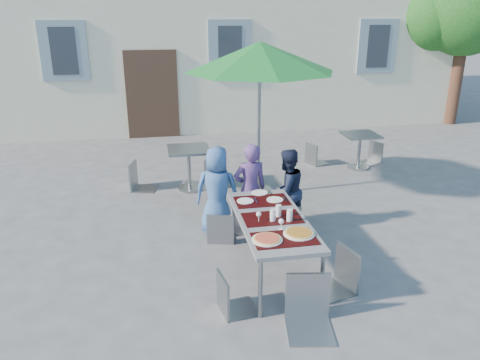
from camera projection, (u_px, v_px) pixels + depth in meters
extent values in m
plane|color=#4E4E51|center=(333.00, 285.00, 5.64)|extent=(90.00, 90.00, 0.00)
cube|color=#3C281D|center=(152.00, 95.00, 11.81)|extent=(1.30, 0.06, 2.20)
cube|color=gray|center=(64.00, 51.00, 11.09)|extent=(1.10, 0.06, 1.40)
cube|color=#262B33|center=(64.00, 51.00, 11.07)|extent=(0.60, 0.04, 1.10)
cube|color=gray|center=(230.00, 49.00, 11.78)|extent=(1.10, 0.06, 1.40)
cube|color=#262B33|center=(230.00, 49.00, 11.76)|extent=(0.60, 0.04, 1.10)
cube|color=gray|center=(378.00, 46.00, 12.47)|extent=(1.10, 0.06, 1.40)
cube|color=#262B33|center=(378.00, 46.00, 12.46)|extent=(0.60, 0.04, 1.10)
cylinder|color=#482C1F|center=(456.00, 74.00, 13.21)|extent=(0.36, 0.36, 2.80)
sphere|color=#144C17|center=(468.00, 3.00, 12.56)|extent=(2.80, 2.80, 2.80)
sphere|color=#144C17|center=(433.00, 14.00, 12.80)|extent=(2.00, 2.00, 2.00)
cube|color=#4F5055|center=(272.00, 220.00, 5.66)|extent=(0.80, 1.85, 0.05)
cylinder|color=gray|center=(260.00, 289.00, 4.93)|extent=(0.05, 0.05, 0.70)
cylinder|color=gray|center=(322.00, 282.00, 5.05)|extent=(0.05, 0.05, 0.70)
cylinder|color=gray|center=(233.00, 221.00, 6.53)|extent=(0.05, 0.05, 0.70)
cylinder|color=gray|center=(280.00, 217.00, 6.65)|extent=(0.05, 0.05, 0.70)
cube|color=black|center=(285.00, 239.00, 5.14)|extent=(0.70, 0.42, 0.01)
cube|color=black|center=(272.00, 218.00, 5.65)|extent=(0.70, 0.42, 0.01)
cube|color=black|center=(262.00, 201.00, 6.16)|extent=(0.70, 0.42, 0.01)
cylinder|color=white|center=(267.00, 240.00, 5.10)|extent=(0.34, 0.34, 0.01)
cylinder|color=tan|center=(267.00, 239.00, 5.10)|extent=(0.30, 0.30, 0.01)
cylinder|color=#A82710|center=(267.00, 238.00, 5.10)|extent=(0.26, 0.26, 0.01)
cylinder|color=white|center=(299.00, 234.00, 5.24)|extent=(0.36, 0.36, 0.01)
cylinder|color=tan|center=(299.00, 233.00, 5.23)|extent=(0.32, 0.32, 0.01)
cylinder|color=#873709|center=(299.00, 232.00, 5.23)|extent=(0.28, 0.28, 0.01)
cylinder|color=silver|center=(273.00, 215.00, 5.55)|extent=(0.07, 0.07, 0.15)
cylinder|color=silver|center=(278.00, 211.00, 5.68)|extent=(0.07, 0.07, 0.15)
cylinder|color=silver|center=(290.00, 215.00, 5.55)|extent=(0.07, 0.07, 0.15)
cylinder|color=silver|center=(259.00, 222.00, 5.56)|extent=(0.06, 0.06, 0.00)
cylinder|color=silver|center=(259.00, 219.00, 5.54)|extent=(0.01, 0.01, 0.08)
sphere|color=silver|center=(259.00, 214.00, 5.52)|extent=(0.06, 0.06, 0.06)
cylinder|color=silver|center=(281.00, 229.00, 5.37)|extent=(0.06, 0.06, 0.00)
cylinder|color=silver|center=(281.00, 226.00, 5.36)|extent=(0.01, 0.01, 0.08)
sphere|color=silver|center=(281.00, 221.00, 5.34)|extent=(0.06, 0.06, 0.06)
cylinder|color=white|center=(245.00, 201.00, 6.14)|extent=(0.22, 0.22, 0.01)
cube|color=#95989C|center=(256.00, 200.00, 6.16)|extent=(0.02, 0.18, 0.00)
cylinder|color=white|center=(275.00, 200.00, 6.18)|extent=(0.22, 0.22, 0.01)
cube|color=#95989C|center=(285.00, 199.00, 6.20)|extent=(0.02, 0.18, 0.00)
cylinder|color=white|center=(260.00, 193.00, 6.42)|extent=(0.22, 0.22, 0.01)
cube|color=#95989C|center=(269.00, 192.00, 6.44)|extent=(0.02, 0.18, 0.00)
imported|color=#365B95|center=(217.00, 191.00, 6.75)|extent=(0.74, 0.60, 1.32)
imported|color=#553772|center=(250.00, 189.00, 6.76)|extent=(0.53, 0.38, 1.36)
imported|color=#181F35|center=(286.00, 191.00, 6.85)|extent=(0.70, 0.57, 1.26)
cube|color=gray|center=(221.00, 213.00, 6.65)|extent=(0.46, 0.46, 0.03)
cube|color=gray|center=(220.00, 203.00, 6.40)|extent=(0.37, 0.12, 0.45)
cylinder|color=gray|center=(234.00, 221.00, 6.86)|extent=(0.02, 0.02, 0.40)
cylinder|color=gray|center=(212.00, 221.00, 6.88)|extent=(0.02, 0.02, 0.40)
cylinder|color=gray|center=(232.00, 231.00, 6.56)|extent=(0.02, 0.02, 0.40)
cylinder|color=gray|center=(209.00, 231.00, 6.58)|extent=(0.02, 0.02, 0.40)
cube|color=gray|center=(248.00, 201.00, 6.93)|extent=(0.49, 0.49, 0.03)
cube|color=gray|center=(248.00, 190.00, 6.65)|extent=(0.43, 0.10, 0.51)
cylinder|color=gray|center=(259.00, 210.00, 7.19)|extent=(0.02, 0.02, 0.45)
cylinder|color=gray|center=(235.00, 210.00, 7.18)|extent=(0.02, 0.02, 0.45)
cylinder|color=gray|center=(261.00, 220.00, 6.84)|extent=(0.02, 0.02, 0.45)
cylinder|color=gray|center=(236.00, 220.00, 6.83)|extent=(0.02, 0.02, 0.45)
cube|color=gray|center=(283.00, 205.00, 6.76)|extent=(0.45, 0.45, 0.03)
cube|color=gray|center=(287.00, 194.00, 6.48)|extent=(0.43, 0.05, 0.51)
cylinder|color=gray|center=(292.00, 214.00, 7.04)|extent=(0.02, 0.02, 0.45)
cylinder|color=gray|center=(268.00, 216.00, 6.99)|extent=(0.02, 0.02, 0.45)
cylinder|color=gray|center=(298.00, 225.00, 6.70)|extent=(0.02, 0.02, 0.45)
cylinder|color=gray|center=(273.00, 226.00, 6.65)|extent=(0.02, 0.02, 0.45)
cube|color=gray|center=(239.00, 278.00, 5.04)|extent=(0.44, 0.44, 0.03)
cube|color=gray|center=(222.00, 262.00, 4.90)|extent=(0.09, 0.38, 0.45)
cylinder|color=gray|center=(258.00, 299.00, 5.02)|extent=(0.02, 0.02, 0.40)
cylinder|color=gray|center=(247.00, 284.00, 5.31)|extent=(0.02, 0.02, 0.40)
cylinder|color=gray|center=(229.00, 305.00, 4.91)|extent=(0.02, 0.02, 0.40)
cylinder|color=gray|center=(220.00, 289.00, 5.20)|extent=(0.02, 0.02, 0.40)
cube|color=gray|center=(334.00, 256.00, 5.36)|extent=(0.53, 0.53, 0.03)
cube|color=gray|center=(350.00, 233.00, 5.35)|extent=(0.14, 0.43, 0.51)
cylinder|color=gray|center=(310.00, 270.00, 5.53)|extent=(0.02, 0.02, 0.45)
cylinder|color=gray|center=(329.00, 286.00, 5.21)|extent=(0.02, 0.02, 0.45)
cylinder|color=gray|center=(336.00, 263.00, 5.67)|extent=(0.02, 0.02, 0.45)
cylinder|color=gray|center=(355.00, 278.00, 5.36)|extent=(0.02, 0.02, 0.45)
cube|color=gray|center=(312.00, 290.00, 4.64)|extent=(0.54, 0.54, 0.03)
cube|color=gray|center=(310.00, 254.00, 4.75)|extent=(0.47, 0.11, 0.56)
cylinder|color=gray|center=(293.00, 325.00, 4.54)|extent=(0.02, 0.02, 0.49)
cylinder|color=gray|center=(335.00, 324.00, 4.54)|extent=(0.02, 0.02, 0.49)
cylinder|color=gray|center=(289.00, 301.00, 4.92)|extent=(0.02, 0.02, 0.49)
cylinder|color=gray|center=(327.00, 300.00, 4.92)|extent=(0.02, 0.02, 0.49)
cylinder|color=#95989C|center=(258.00, 192.00, 8.38)|extent=(0.50, 0.50, 0.11)
cylinder|color=gray|center=(259.00, 128.00, 7.97)|extent=(0.06, 0.06, 2.46)
cone|color=#186D28|center=(260.00, 57.00, 7.57)|extent=(2.52, 2.52, 0.48)
cylinder|color=#95989C|center=(190.00, 188.00, 8.63)|extent=(0.44, 0.44, 0.04)
cylinder|color=gray|center=(189.00, 170.00, 8.51)|extent=(0.06, 0.06, 0.74)
cube|color=gray|center=(188.00, 149.00, 8.38)|extent=(0.74, 0.74, 0.04)
cube|color=gray|center=(143.00, 166.00, 8.49)|extent=(0.52, 0.52, 0.03)
cube|color=gray|center=(131.00, 152.00, 8.42)|extent=(0.14, 0.42, 0.51)
cylinder|color=gray|center=(151.00, 181.00, 8.39)|extent=(0.02, 0.02, 0.45)
cylinder|color=gray|center=(156.00, 175.00, 8.73)|extent=(0.02, 0.02, 0.45)
cylinder|color=gray|center=(132.00, 181.00, 8.42)|extent=(0.02, 0.02, 0.45)
cylinder|color=gray|center=(137.00, 174.00, 8.76)|extent=(0.02, 0.02, 0.45)
cube|color=gray|center=(195.00, 161.00, 8.64)|extent=(0.57, 0.57, 0.03)
cube|color=gray|center=(206.00, 147.00, 8.53)|extent=(0.15, 0.45, 0.55)
cylinder|color=gray|center=(187.00, 170.00, 8.93)|extent=(0.02, 0.02, 0.48)
cylinder|color=gray|center=(183.00, 177.00, 8.56)|extent=(0.02, 0.02, 0.48)
cylinder|color=gray|center=(207.00, 171.00, 8.90)|extent=(0.02, 0.02, 0.48)
cylinder|color=gray|center=(204.00, 178.00, 8.53)|extent=(0.02, 0.02, 0.48)
cylinder|color=#95989C|center=(358.00, 167.00, 9.79)|extent=(0.44, 0.44, 0.04)
cylinder|color=gray|center=(359.00, 152.00, 9.68)|extent=(0.06, 0.06, 0.69)
cube|color=gray|center=(361.00, 135.00, 9.55)|extent=(0.69, 0.69, 0.04)
cube|color=gray|center=(318.00, 145.00, 9.96)|extent=(0.49, 0.49, 0.03)
cube|color=gray|center=(312.00, 136.00, 9.79)|extent=(0.16, 0.37, 0.46)
cylinder|color=gray|center=(329.00, 155.00, 9.98)|extent=(0.02, 0.02, 0.40)
cylinder|color=gray|center=(319.00, 151.00, 10.24)|extent=(0.02, 0.02, 0.40)
cylinder|color=gray|center=(317.00, 158.00, 9.82)|extent=(0.02, 0.02, 0.40)
cylinder|color=gray|center=(307.00, 154.00, 10.08)|extent=(0.02, 0.02, 0.40)
cube|color=gray|center=(371.00, 145.00, 10.00)|extent=(0.49, 0.49, 0.03)
cube|color=gray|center=(377.00, 134.00, 10.02)|extent=(0.18, 0.35, 0.44)
cylinder|color=gray|center=(359.00, 154.00, 10.11)|extent=(0.02, 0.02, 0.39)
cylinder|color=gray|center=(371.00, 157.00, 9.86)|extent=(0.02, 0.02, 0.39)
cylinder|color=gray|center=(369.00, 151.00, 10.28)|extent=(0.02, 0.02, 0.39)
cylinder|color=gray|center=(381.00, 155.00, 10.03)|extent=(0.02, 0.02, 0.39)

